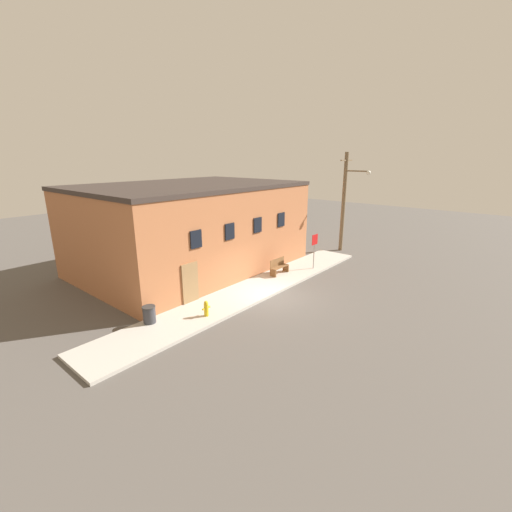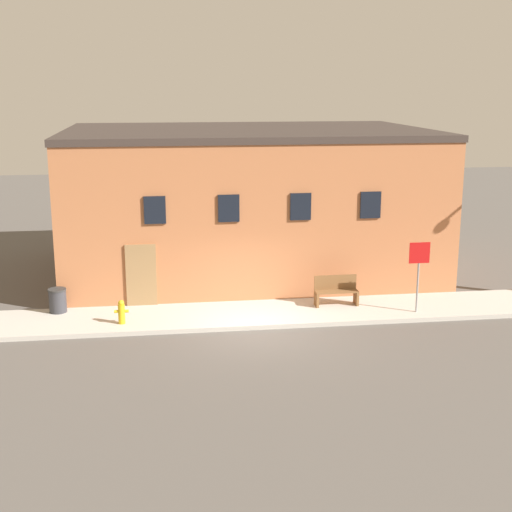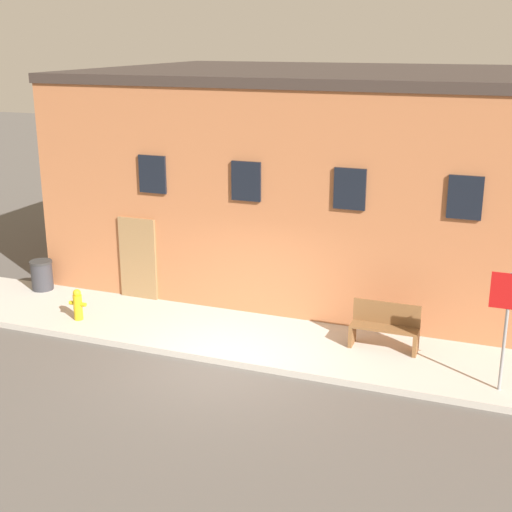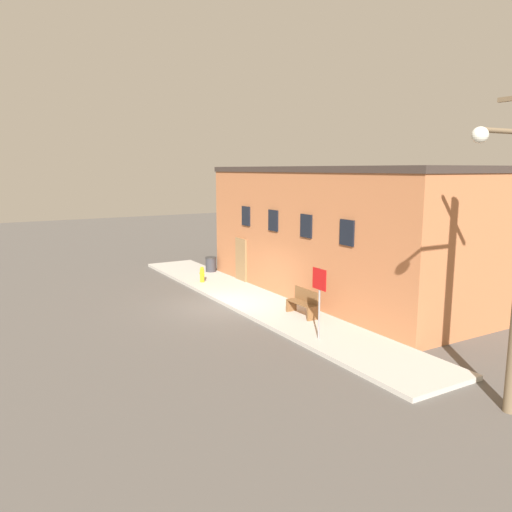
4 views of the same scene
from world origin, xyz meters
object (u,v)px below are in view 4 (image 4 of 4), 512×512
Objects in this scene: fire_hydrant at (202,274)px; trash_bin at (211,264)px; stop_sign at (319,290)px; bench at (303,303)px.

trash_bin is (-2.07, 1.44, 0.02)m from fire_hydrant.
stop_sign is 2.97× the size of trash_bin.
fire_hydrant is 0.52× the size of bench.
bench is at bearing 155.10° from stop_sign.
bench is 9.04m from trash_bin.
fire_hydrant is at bearing -172.21° from bench.
trash_bin is (-11.40, 1.59, -1.22)m from stop_sign.
fire_hydrant is at bearing -34.70° from trash_bin.
bench reaches higher than fire_hydrant.
stop_sign is at bearing -7.93° from trash_bin.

